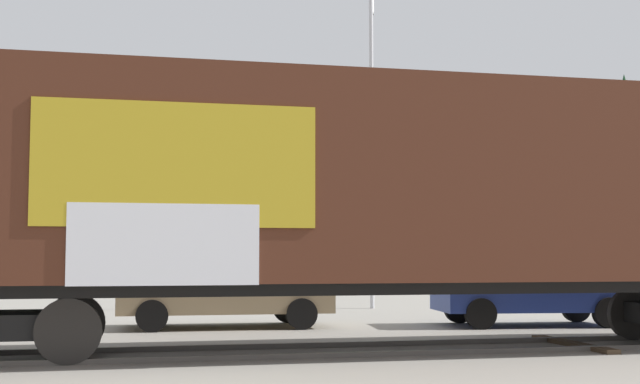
{
  "coord_description": "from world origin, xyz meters",
  "views": [
    {
      "loc": [
        -3.38,
        -13.27,
        1.51
      ],
      "look_at": [
        -0.89,
        2.88,
        2.74
      ],
      "focal_mm": 47.56,
      "sensor_mm": 36.0,
      "label": 1
    }
  ],
  "objects_px": {
    "parked_car_tan": "(222,286)",
    "flagpole": "(372,103)",
    "freight_car": "(385,188)",
    "parked_car_blue": "(527,286)"
  },
  "relations": [
    {
      "from": "parked_car_blue",
      "to": "freight_car",
      "type": "bearing_deg",
      "value": -133.99
    },
    {
      "from": "parked_car_tan",
      "to": "freight_car",
      "type": "bearing_deg",
      "value": -63.59
    },
    {
      "from": "flagpole",
      "to": "parked_car_blue",
      "type": "relative_size",
      "value": 2.41
    },
    {
      "from": "flagpole",
      "to": "parked_car_blue",
      "type": "xyz_separation_m",
      "value": [
        2.01,
        -6.51,
        -5.15
      ]
    },
    {
      "from": "freight_car",
      "to": "parked_car_tan",
      "type": "height_order",
      "value": "freight_car"
    },
    {
      "from": "freight_car",
      "to": "parked_car_tan",
      "type": "bearing_deg",
      "value": 116.41
    },
    {
      "from": "flagpole",
      "to": "parked_car_blue",
      "type": "height_order",
      "value": "flagpole"
    },
    {
      "from": "freight_car",
      "to": "parked_car_tan",
      "type": "relative_size",
      "value": 3.89
    },
    {
      "from": "flagpole",
      "to": "parked_car_blue",
      "type": "bearing_deg",
      "value": -72.84
    },
    {
      "from": "parked_car_tan",
      "to": "flagpole",
      "type": "bearing_deg",
      "value": 52.58
    }
  ]
}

